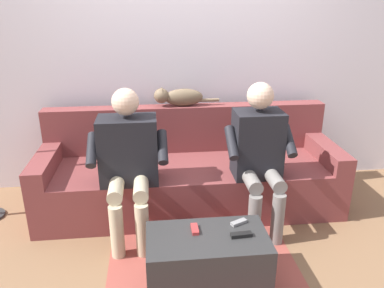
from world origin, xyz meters
name	(u,v)px	position (x,y,z in m)	size (l,w,h in m)	color
ground_plane	(200,251)	(0.00, 0.60, 0.00)	(8.00, 8.00, 0.00)	#846042
back_wall	(184,46)	(0.00, -0.66, 1.35)	(5.15, 0.06, 2.71)	silver
couch	(190,174)	(0.00, -0.13, 0.28)	(2.58, 0.84, 0.84)	brown
coffee_table	(207,261)	(0.00, 0.96, 0.19)	(0.77, 0.43, 0.38)	#2D2D2D
person_left_seated	(259,149)	(-0.51, 0.25, 0.66)	(0.53, 0.54, 1.18)	black
person_right_seated	(128,156)	(0.51, 0.26, 0.65)	(0.60, 0.58, 1.16)	black
cat_on_backrest	(178,97)	(0.08, -0.42, 0.93)	(0.59, 0.13, 0.17)	#756047
remote_black	(241,235)	(-0.21, 0.98, 0.39)	(0.13, 0.04, 0.03)	black
remote_red	(195,229)	(0.07, 0.89, 0.39)	(0.11, 0.04, 0.02)	#B73333
remote_gray	(239,222)	(-0.22, 0.84, 0.39)	(0.11, 0.04, 0.02)	gray
floor_rug	(204,272)	(0.00, 0.84, 0.00)	(1.32, 1.35, 0.01)	#9E473D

